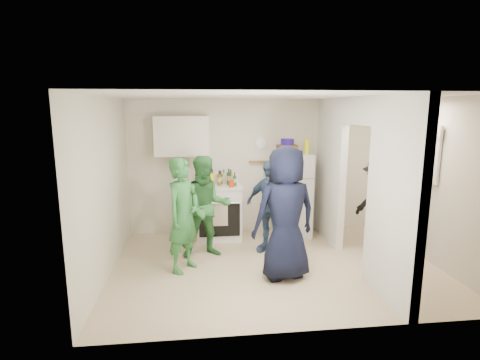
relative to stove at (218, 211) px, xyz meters
name	(u,v)px	position (x,y,z in m)	size (l,w,h in m)	color
floor	(275,265)	(0.77, -1.37, -0.49)	(4.80, 4.80, 0.00)	#CAAE8E
wall_back	(258,167)	(0.77, 0.33, 0.76)	(4.80, 4.80, 0.00)	silver
wall_front	(312,218)	(0.77, -3.07, 0.76)	(4.80, 4.80, 0.00)	silver
wall_left	(105,188)	(-1.63, -1.37, 0.76)	(3.40, 3.40, 0.00)	silver
wall_right	(432,181)	(3.17, -1.37, 0.76)	(3.40, 3.40, 0.00)	silver
ceiling	(278,96)	(0.77, -1.37, 2.01)	(4.80, 4.80, 0.00)	white
partition_pier_back	(330,171)	(1.97, -0.27, 0.76)	(0.12, 1.20, 2.50)	silver
partition_pier_front	(394,201)	(1.97, -2.47, 0.76)	(0.12, 1.20, 2.50)	silver
partition_header	(360,111)	(1.97, -1.37, 1.81)	(0.12, 1.00, 0.40)	silver
stove	(218,211)	(0.00, 0.00, 0.00)	(0.82, 0.68, 0.98)	white
upper_cabinet	(182,136)	(-0.63, 0.15, 1.36)	(0.95, 0.34, 0.70)	silver
fridge	(292,195)	(1.36, -0.03, 0.28)	(0.63, 0.61, 1.53)	silver
wicker_basket	(287,149)	(1.26, 0.02, 1.12)	(0.35, 0.25, 0.15)	brown
blue_bowl	(287,142)	(1.26, 0.02, 1.25)	(0.24, 0.24, 0.11)	navy
yellow_cup_stack_top	(307,147)	(1.58, -0.13, 1.17)	(0.09, 0.09, 0.25)	yellow
wall_clock	(261,143)	(0.82, 0.31, 1.21)	(0.22, 0.22, 0.03)	white
spice_shelf	(258,162)	(0.77, 0.28, 0.86)	(0.35, 0.08, 0.03)	olive
nook_window	(425,153)	(3.15, -1.17, 1.16)	(0.03, 0.70, 0.80)	black
nook_window_frame	(424,153)	(3.14, -1.17, 1.16)	(0.04, 0.76, 0.86)	white
nook_valance	(425,130)	(3.11, -1.17, 1.51)	(0.04, 0.82, 0.18)	white
yellow_cup_stack_stove	(212,181)	(-0.12, -0.22, 0.61)	(0.09, 0.09, 0.25)	#D1D712
red_cup	(231,184)	(0.22, -0.20, 0.55)	(0.09, 0.09, 0.12)	red
person_green_left	(183,215)	(-0.58, -1.36, 0.34)	(0.60, 0.40, 1.65)	#2E7440
person_green_center	(206,207)	(-0.23, -0.87, 0.32)	(0.79, 0.61, 1.62)	#337436
person_denim	(270,206)	(0.79, -0.78, 0.28)	(0.90, 0.37, 1.53)	#344771
person_navy	(285,213)	(0.82, -1.76, 0.43)	(0.90, 0.59, 1.85)	black
person_nook	(379,205)	(2.58, -0.96, 0.29)	(1.01, 0.58, 1.57)	black
bottle_a	(202,176)	(-0.29, 0.13, 0.63)	(0.07, 0.07, 0.28)	maroon
bottle_b	(208,179)	(-0.18, -0.06, 0.61)	(0.06, 0.06, 0.24)	#194015
bottle_c	(212,176)	(-0.10, 0.15, 0.62)	(0.08, 0.08, 0.26)	#ACB5BB
bottle_d	(219,178)	(0.02, -0.04, 0.63)	(0.07, 0.07, 0.27)	brown
bottle_e	(224,176)	(0.12, 0.18, 0.62)	(0.06, 0.06, 0.25)	#A2ABB3
bottle_f	(229,177)	(0.20, 0.01, 0.64)	(0.07, 0.07, 0.29)	#153C16
bottle_g	(231,176)	(0.24, 0.15, 0.62)	(0.07, 0.07, 0.25)	#AC8238
bottle_h	(201,178)	(-0.31, -0.13, 0.65)	(0.07, 0.07, 0.32)	#B3B6BF
bottle_i	(220,177)	(0.05, 0.11, 0.61)	(0.08, 0.08, 0.25)	#4D250D
bottle_j	(235,179)	(0.29, -0.10, 0.61)	(0.06, 0.06, 0.24)	#246121
bottle_k	(205,176)	(-0.22, 0.03, 0.65)	(0.06, 0.06, 0.32)	olive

